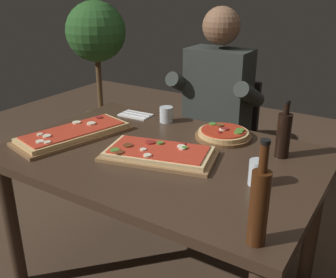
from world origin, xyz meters
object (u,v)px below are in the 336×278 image
(diner_chair, at_px, (221,140))
(tumbler_near_camera, at_px, (166,115))
(pizza_round_far, at_px, (223,134))
(pizza_rectangular_left, at_px, (74,134))
(tumbler_far_side, at_px, (257,174))
(pizza_rectangular_front, at_px, (159,153))
(seated_diner, at_px, (214,107))
(potted_plant_corner, at_px, (98,62))
(oil_bottle_amber, at_px, (259,205))
(dining_table, at_px, (162,172))
(wine_bottle_dark, at_px, (284,134))

(diner_chair, bearing_deg, tumbler_near_camera, -102.45)
(pizza_round_far, bearing_deg, pizza_rectangular_left, -148.20)
(pizza_round_far, relative_size, tumbler_far_side, 2.79)
(diner_chair, bearing_deg, pizza_rectangular_left, -111.83)
(tumbler_far_side, height_order, diner_chair, diner_chair)
(pizza_rectangular_front, height_order, tumbler_far_side, tumbler_far_side)
(tumbler_far_side, height_order, seated_diner, seated_diner)
(potted_plant_corner, bearing_deg, tumbler_far_side, -31.74)
(tumbler_far_side, bearing_deg, oil_bottle_amber, -70.00)
(pizza_rectangular_left, bearing_deg, pizza_round_far, 31.80)
(diner_chair, bearing_deg, dining_table, -83.41)
(pizza_rectangular_left, bearing_deg, dining_table, 9.31)
(potted_plant_corner, bearing_deg, dining_table, -38.60)
(pizza_rectangular_front, bearing_deg, pizza_round_far, 68.75)
(diner_chair, xyz_separation_m, potted_plant_corner, (-1.21, 0.19, 0.36))
(pizza_rectangular_left, bearing_deg, pizza_rectangular_front, 3.14)
(pizza_rectangular_left, xyz_separation_m, tumbler_near_camera, (0.26, 0.44, 0.02))
(tumbler_far_side, relative_size, seated_diner, 0.07)
(wine_bottle_dark, distance_m, tumbler_far_side, 0.31)
(wine_bottle_dark, relative_size, tumbler_far_side, 2.61)
(diner_chair, bearing_deg, wine_bottle_dark, -46.97)
(wine_bottle_dark, bearing_deg, seated_diner, 139.33)
(dining_table, bearing_deg, pizza_rectangular_front, -73.00)
(tumbler_far_side, bearing_deg, dining_table, 173.47)
(tumbler_near_camera, height_order, seated_diner, seated_diner)
(dining_table, bearing_deg, pizza_rectangular_left, -170.69)
(tumbler_near_camera, height_order, diner_chair, diner_chair)
(dining_table, relative_size, diner_chair, 1.61)
(tumbler_near_camera, relative_size, diner_chair, 0.10)
(pizza_rectangular_left, height_order, tumbler_near_camera, tumbler_near_camera)
(tumbler_near_camera, xyz_separation_m, potted_plant_corner, (-1.10, 0.69, 0.07))
(pizza_rectangular_front, xyz_separation_m, oil_bottle_amber, (0.58, -0.35, 0.11))
(seated_diner, xyz_separation_m, potted_plant_corner, (-1.21, 0.31, 0.10))
(pizza_rectangular_left, bearing_deg, oil_bottle_amber, -16.73)
(seated_diner, distance_m, potted_plant_corner, 1.26)
(diner_chair, height_order, seated_diner, seated_diner)
(pizza_round_far, height_order, wine_bottle_dark, wine_bottle_dark)
(pizza_rectangular_left, bearing_deg, tumbler_near_camera, 58.86)
(pizza_rectangular_left, distance_m, diner_chair, 1.04)
(pizza_rectangular_front, distance_m, pizza_round_far, 0.39)
(wine_bottle_dark, relative_size, potted_plant_corner, 0.20)
(potted_plant_corner, bearing_deg, pizza_rectangular_left, -53.27)
(pizza_round_far, bearing_deg, diner_chair, 115.22)
(pizza_rectangular_front, height_order, tumbler_near_camera, tumbler_near_camera)
(wine_bottle_dark, bearing_deg, pizza_rectangular_left, -160.82)
(pizza_round_far, height_order, oil_bottle_amber, oil_bottle_amber)
(dining_table, distance_m, tumbler_near_camera, 0.44)
(tumbler_near_camera, bearing_deg, diner_chair, 77.55)
(pizza_rectangular_front, relative_size, tumbler_far_side, 5.44)
(diner_chair, relative_size, seated_diner, 0.65)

